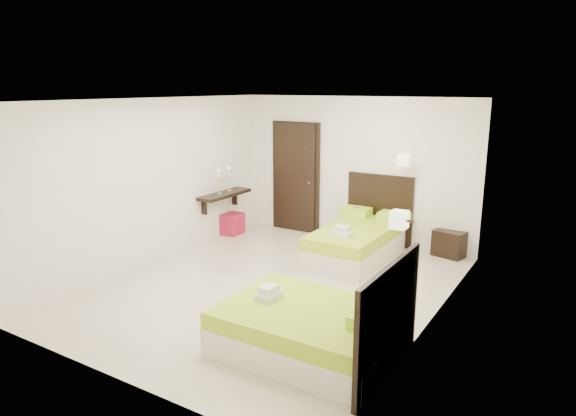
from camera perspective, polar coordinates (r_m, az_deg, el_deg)
The scene contains 7 objects.
floor at distance 7.38m, azimuth -1.90°, elevation -8.70°, with size 5.50×5.50×0.00m, color beige.
bed_single at distance 8.56m, azimuth 7.86°, elevation -3.46°, with size 1.21×2.02×1.67m.
bed_double at distance 5.61m, azimuth 2.94°, elevation -13.18°, with size 1.84×1.57×1.52m.
nightstand at distance 9.01m, azimuth 17.65°, elevation -3.71°, with size 0.50×0.44×0.44m, color black.
ottoman at distance 9.91m, azimuth -6.38°, elevation -1.72°, with size 0.40×0.40×0.40m, color maroon.
door at distance 9.91m, azimuth 0.85°, elevation 3.40°, with size 1.02×0.15×2.14m.
console_shelf at distance 9.56m, azimuth -7.10°, elevation 1.49°, with size 0.35×1.20×0.78m.
Camera 1 is at (3.78, -5.69, 2.79)m, focal length 32.00 mm.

